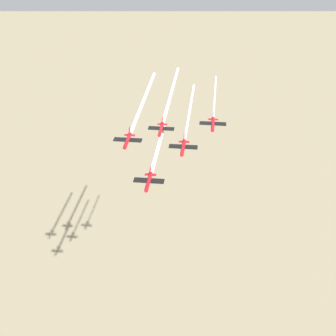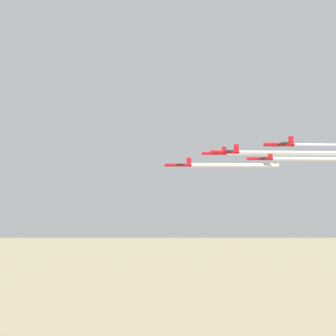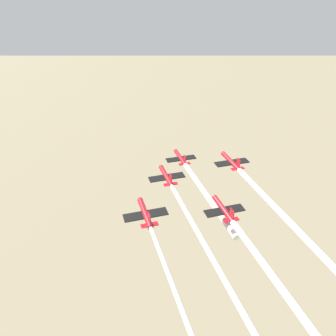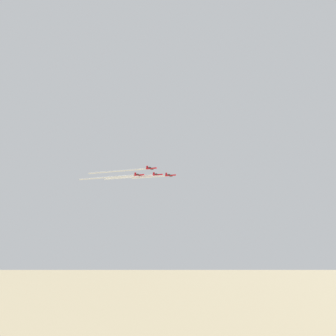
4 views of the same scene
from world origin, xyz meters
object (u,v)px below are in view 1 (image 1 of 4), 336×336
at_px(jet_1, 183,147).
at_px(jet_2, 128,140).
at_px(jet_0, 149,181).
at_px(jet_4, 161,129).
at_px(jet_3, 213,124).

relative_size(jet_1, jet_2, 1.00).
bearing_deg(jet_0, jet_4, -90.00).
bearing_deg(jet_3, jet_4, -0.00).
bearing_deg(jet_1, jet_4, -59.53).
bearing_deg(jet_3, jet_2, 29.54).
distance_m(jet_0, jet_2, 16.54).
height_order(jet_0, jet_2, jet_2).
bearing_deg(jet_3, jet_0, 59.53).
distance_m(jet_1, jet_3, 15.89).
xyz_separation_m(jet_0, jet_4, (10.78, -25.07, 2.24)).
xyz_separation_m(jet_1, jet_2, (14.75, 6.34, 1.32)).
relative_size(jet_0, jet_1, 1.00).
bearing_deg(jet_4, jet_3, 180.00).
relative_size(jet_2, jet_4, 1.00).
xyz_separation_m(jet_2, jet_4, (-1.99, -15.71, -2.54)).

